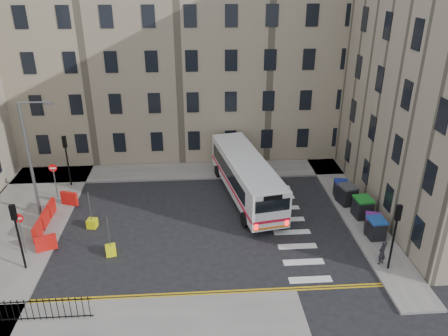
{
  "coord_description": "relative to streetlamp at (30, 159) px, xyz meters",
  "views": [
    {
      "loc": [
        -2.14,
        -25.01,
        15.67
      ],
      "look_at": [
        -0.19,
        2.65,
        3.0
      ],
      "focal_mm": 35.0,
      "sensor_mm": 36.0,
      "label": 1
    }
  ],
  "objects": [
    {
      "name": "traffic_light_sw",
      "position": [
        1.0,
        -6.0,
        -1.47
      ],
      "size": [
        0.28,
        0.22,
        4.1
      ],
      "color": "black",
      "rests_on": "pavement_west"
    },
    {
      "name": "bollard_chevron",
      "position": [
        5.61,
        -4.83,
        -4.04
      ],
      "size": [
        0.72,
        0.72,
        0.6
      ],
      "primitive_type": "cube",
      "rotation": [
        0.0,
        0.0,
        0.24
      ],
      "color": "#DDE10D",
      "rests_on": "ground"
    },
    {
      "name": "terrace_north",
      "position": [
        6.0,
        13.5,
        4.28
      ],
      "size": [
        38.3,
        10.8,
        17.2
      ],
      "color": "gray",
      "rests_on": "ground"
    },
    {
      "name": "bus",
      "position": [
        14.54,
        1.9,
        -2.56
      ],
      "size": [
        4.53,
        11.59,
        3.08
      ],
      "rotation": [
        0.0,
        0.0,
        0.18
      ],
      "color": "silver",
      "rests_on": "ground"
    },
    {
      "name": "pedestrian",
      "position": [
        21.34,
        -7.04,
        -3.42
      ],
      "size": [
        0.67,
        0.6,
        1.53
      ],
      "primitive_type": "imported",
      "rotation": [
        0.0,
        0.0,
        3.66
      ],
      "color": "black",
      "rests_on": "pavement_east"
    },
    {
      "name": "wheelie_bin_d",
      "position": [
        21.68,
        0.1,
        -3.47
      ],
      "size": [
        1.38,
        1.51,
        1.42
      ],
      "rotation": [
        0.0,
        0.0,
        0.23
      ],
      "color": "black",
      "rests_on": "pavement_east"
    },
    {
      "name": "wheelie_bin_b",
      "position": [
        22.07,
        -3.78,
        -3.57
      ],
      "size": [
        1.28,
        1.37,
        1.23
      ],
      "rotation": [
        0.0,
        0.0,
        -0.33
      ],
      "color": "black",
      "rests_on": "pavement_east"
    },
    {
      "name": "traffic_light_east",
      "position": [
        21.6,
        -7.5,
        -1.47
      ],
      "size": [
        0.28,
        0.22,
        4.1
      ],
      "color": "black",
      "rests_on": "pavement_east"
    },
    {
      "name": "wheelie_bin_a",
      "position": [
        22.06,
        -4.33,
        -3.53
      ],
      "size": [
        1.09,
        1.24,
        1.3
      ],
      "rotation": [
        0.0,
        0.0,
        0.07
      ],
      "color": "black",
      "rests_on": "pavement_east"
    },
    {
      "name": "pavement_north",
      "position": [
        7.0,
        6.6,
        -4.26
      ],
      "size": [
        36.0,
        3.2,
        0.15
      ],
      "primitive_type": "cube",
      "color": "slate",
      "rests_on": "ground"
    },
    {
      "name": "roadworks_barriers",
      "position": [
        1.16,
        -1.5,
        -3.69
      ],
      "size": [
        1.66,
        6.26,
        1.0
      ],
      "color": "red",
      "rests_on": "pavement_west"
    },
    {
      "name": "streetlamp",
      "position": [
        0.0,
        0.0,
        0.0
      ],
      "size": [
        0.5,
        0.22,
        8.14
      ],
      "color": "#595B5E",
      "rests_on": "pavement_west"
    },
    {
      "name": "traffic_light_nw",
      "position": [
        1.0,
        4.5,
        -1.47
      ],
      "size": [
        0.28,
        0.22,
        4.1
      ],
      "color": "black",
      "rests_on": "pavement_west"
    },
    {
      "name": "pavement_west",
      "position": [
        -1.0,
        -1.0,
        -4.26
      ],
      "size": [
        6.0,
        22.0,
        0.15
      ],
      "primitive_type": "cube",
      "color": "slate",
      "rests_on": "ground"
    },
    {
      "name": "pavement_east",
      "position": [
        22.0,
        2.0,
        -4.26
      ],
      "size": [
        2.4,
        26.0,
        0.15
      ],
      "primitive_type": "cube",
      "color": "slate",
      "rests_on": "ground"
    },
    {
      "name": "bollard_yellow",
      "position": [
        3.87,
        -1.66,
        -4.04
      ],
      "size": [
        0.7,
        0.7,
        0.6
      ],
      "primitive_type": "cube",
      "rotation": [
        0.0,
        0.0,
        -0.18
      ],
      "color": "#CCCF0B",
      "rests_on": "ground"
    },
    {
      "name": "wheelie_bin_e",
      "position": [
        21.56,
        1.08,
        -3.54
      ],
      "size": [
        1.14,
        1.27,
        1.28
      ],
      "rotation": [
        0.0,
        0.0,
        -0.13
      ],
      "color": "black",
      "rests_on": "pavement_east"
    },
    {
      "name": "wheelie_bin_c",
      "position": [
        22.12,
        -1.8,
        -3.47
      ],
      "size": [
        1.21,
        1.36,
        1.41
      ],
      "rotation": [
        0.0,
        0.0,
        0.08
      ],
      "color": "black",
      "rests_on": "pavement_east"
    },
    {
      "name": "no_entry_north",
      "position": [
        0.5,
        2.5,
        -2.26
      ],
      "size": [
        0.6,
        0.08,
        3.0
      ],
      "color": "#595B5E",
      "rests_on": "pavement_west"
    },
    {
      "name": "ground",
      "position": [
        13.0,
        -2.0,
        -4.34
      ],
      "size": [
        120.0,
        120.0,
        0.0
      ],
      "primitive_type": "plane",
      "color": "black",
      "rests_on": "ground"
    },
    {
      "name": "no_entry_south",
      "position": [
        0.5,
        -4.5,
        -2.26
      ],
      "size": [
        0.6,
        0.08,
        3.0
      ],
      "color": "#595B5E",
      "rests_on": "pavement_west"
    },
    {
      "name": "iron_railings",
      "position": [
        1.75,
        -10.2,
        -3.59
      ],
      "size": [
        7.8,
        0.04,
        1.2
      ],
      "color": "black",
      "rests_on": "pavement_sw"
    }
  ]
}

